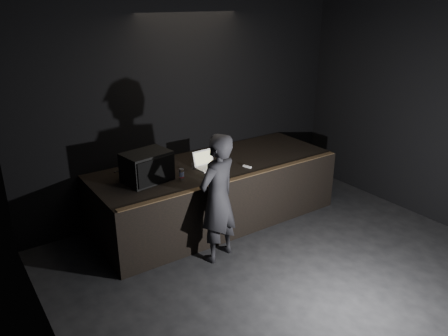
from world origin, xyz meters
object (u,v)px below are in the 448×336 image
stage_riser (216,192)px  person (218,198)px  beer_can (182,174)px  stage_monitor (147,167)px  laptop (206,163)px

stage_riser → person: 1.24m
stage_riser → person: size_ratio=2.15×
beer_can → stage_riser: bearing=20.0°
stage_monitor → beer_can: bearing=-39.2°
stage_riser → person: person is taller
stage_riser → beer_can: size_ratio=22.68×
stage_monitor → stage_riser: bearing=-7.2°
stage_riser → stage_monitor: size_ratio=5.50×
stage_riser → laptop: laptop is taller
stage_riser → person: (-0.62, -0.99, 0.43)m
laptop → beer_can: size_ratio=2.18×
stage_riser → beer_can: (-0.78, -0.28, 0.59)m
beer_can → laptop: bearing=22.1°
person → beer_can: bearing=-94.3°
stage_monitor → beer_can: 0.51m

